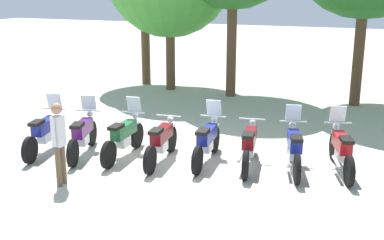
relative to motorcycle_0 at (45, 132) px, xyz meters
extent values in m
plane|color=#BCB7A8|center=(3.47, 0.60, -0.52)|extent=(80.00, 80.00, 0.00)
cylinder|color=black|center=(-0.16, 0.72, -0.20)|extent=(0.24, 0.65, 0.64)
cylinder|color=black|center=(0.18, -0.80, -0.20)|extent=(0.24, 0.65, 0.64)
cube|color=silver|center=(-0.16, 0.72, 0.14)|extent=(0.19, 0.38, 0.04)
cube|color=navy|center=(0.00, 0.01, 0.15)|extent=(0.46, 0.98, 0.30)
cube|color=silver|center=(0.01, -0.04, -0.12)|extent=(0.30, 0.44, 0.24)
cube|color=black|center=(0.09, -0.38, 0.34)|extent=(0.33, 0.48, 0.08)
cylinder|color=silver|center=(-0.14, 0.63, 0.12)|extent=(0.10, 0.23, 0.64)
cylinder|color=silver|center=(-0.12, 0.54, 0.45)|extent=(0.61, 0.17, 0.04)
sphere|color=silver|center=(-0.14, 0.67, 0.33)|extent=(0.19, 0.19, 0.16)
cylinder|color=silver|center=(-0.08, -0.37, -0.18)|extent=(0.22, 0.70, 0.07)
cube|color=silver|center=(-0.13, 0.60, 0.65)|extent=(0.38, 0.21, 0.39)
cylinder|color=black|center=(0.76, 0.87, -0.20)|extent=(0.29, 0.64, 0.64)
cylinder|color=black|center=(1.24, -0.60, -0.20)|extent=(0.29, 0.64, 0.64)
cube|color=silver|center=(0.76, 0.87, 0.14)|extent=(0.22, 0.38, 0.04)
cube|color=#59196B|center=(0.98, 0.18, 0.15)|extent=(0.54, 0.98, 0.30)
cube|color=silver|center=(1.00, 0.13, -0.12)|extent=(0.33, 0.45, 0.24)
cube|color=black|center=(1.11, -0.20, 0.34)|extent=(0.36, 0.49, 0.08)
cylinder|color=silver|center=(0.79, 0.79, 0.12)|extent=(0.12, 0.23, 0.64)
cylinder|color=silver|center=(0.82, 0.70, 0.45)|extent=(0.60, 0.22, 0.04)
sphere|color=silver|center=(0.78, 0.83, 0.33)|extent=(0.20, 0.20, 0.16)
cylinder|color=silver|center=(0.94, -0.20, -0.18)|extent=(0.28, 0.69, 0.07)
cube|color=silver|center=(0.80, 0.76, 0.65)|extent=(0.38, 0.24, 0.39)
cylinder|color=black|center=(1.93, 1.15, -0.20)|extent=(0.15, 0.65, 0.64)
cylinder|color=black|center=(2.04, -0.39, -0.20)|extent=(0.15, 0.65, 0.64)
cube|color=silver|center=(1.93, 1.15, 0.14)|extent=(0.15, 0.37, 0.04)
cube|color=#1E6033|center=(1.98, 0.43, 0.15)|extent=(0.33, 0.97, 0.30)
cube|color=silver|center=(1.99, 0.38, -0.12)|extent=(0.25, 0.41, 0.24)
cube|color=black|center=(2.01, 0.03, 0.34)|extent=(0.27, 0.46, 0.08)
cylinder|color=silver|center=(1.94, 1.06, 0.12)|extent=(0.07, 0.23, 0.64)
cylinder|color=silver|center=(1.94, 0.98, 0.45)|extent=(0.62, 0.08, 0.04)
sphere|color=silver|center=(1.94, 1.10, 0.33)|extent=(0.17, 0.17, 0.16)
cylinder|color=silver|center=(1.85, 0.07, -0.18)|extent=(0.12, 0.70, 0.07)
cube|color=silver|center=(1.94, 1.04, 0.65)|extent=(0.37, 0.16, 0.39)
cylinder|color=black|center=(2.88, 1.19, -0.20)|extent=(0.18, 0.65, 0.64)
cylinder|color=black|center=(3.07, -0.35, -0.20)|extent=(0.18, 0.65, 0.64)
cube|color=silver|center=(2.88, 1.19, 0.14)|extent=(0.16, 0.37, 0.04)
cube|color=maroon|center=(2.97, 0.47, 0.15)|extent=(0.37, 0.97, 0.30)
cube|color=silver|center=(2.98, 0.42, -0.12)|extent=(0.27, 0.42, 0.24)
cube|color=black|center=(3.02, 0.07, 0.34)|extent=(0.29, 0.47, 0.08)
cylinder|color=silver|center=(2.89, 1.10, 0.12)|extent=(0.08, 0.23, 0.64)
cylinder|color=silver|center=(2.90, 1.01, 0.45)|extent=(0.62, 0.11, 0.04)
sphere|color=silver|center=(2.89, 1.14, 0.33)|extent=(0.18, 0.18, 0.16)
cylinder|color=silver|center=(2.85, 0.10, -0.18)|extent=(0.16, 0.70, 0.07)
cylinder|color=black|center=(3.89, 1.56, -0.20)|extent=(0.16, 0.65, 0.64)
cylinder|color=black|center=(4.04, 0.02, -0.20)|extent=(0.16, 0.65, 0.64)
cube|color=silver|center=(3.89, 1.56, 0.14)|extent=(0.15, 0.37, 0.04)
cube|color=navy|center=(3.96, 0.84, 0.15)|extent=(0.35, 0.97, 0.30)
cube|color=silver|center=(3.96, 0.79, -0.12)|extent=(0.26, 0.42, 0.24)
cube|color=black|center=(4.00, 0.44, 0.34)|extent=(0.28, 0.46, 0.08)
cylinder|color=silver|center=(3.90, 1.47, 0.12)|extent=(0.07, 0.23, 0.64)
cylinder|color=silver|center=(3.91, 1.38, 0.45)|extent=(0.62, 0.09, 0.04)
sphere|color=silver|center=(3.89, 1.51, 0.33)|extent=(0.17, 0.17, 0.16)
cylinder|color=silver|center=(3.83, 0.48, -0.18)|extent=(0.14, 0.70, 0.07)
cube|color=silver|center=(3.90, 1.44, 0.65)|extent=(0.37, 0.17, 0.39)
cylinder|color=black|center=(4.82, 1.67, -0.20)|extent=(0.21, 0.65, 0.64)
cylinder|color=black|center=(5.09, 0.14, -0.20)|extent=(0.21, 0.65, 0.64)
cube|color=silver|center=(4.82, 1.67, 0.14)|extent=(0.18, 0.38, 0.04)
cube|color=maroon|center=(4.94, 0.95, 0.15)|extent=(0.42, 0.98, 0.30)
cube|color=silver|center=(4.95, 0.90, -0.12)|extent=(0.29, 0.43, 0.24)
cube|color=black|center=(5.01, 0.56, 0.34)|extent=(0.31, 0.48, 0.08)
cylinder|color=silver|center=(4.83, 1.58, 0.12)|extent=(0.09, 0.23, 0.64)
cylinder|color=silver|center=(4.85, 1.49, 0.45)|extent=(0.62, 0.14, 0.04)
sphere|color=silver|center=(4.82, 1.62, 0.33)|extent=(0.19, 0.19, 0.16)
cylinder|color=silver|center=(4.85, 0.58, -0.18)|extent=(0.19, 0.70, 0.07)
cylinder|color=black|center=(5.73, 1.82, -0.20)|extent=(0.27, 0.64, 0.64)
cylinder|color=black|center=(6.15, 0.32, -0.20)|extent=(0.27, 0.64, 0.64)
cube|color=silver|center=(5.73, 1.82, 0.14)|extent=(0.21, 0.38, 0.04)
cube|color=navy|center=(5.93, 1.12, 0.15)|extent=(0.51, 0.98, 0.30)
cube|color=silver|center=(5.94, 1.07, -0.12)|extent=(0.32, 0.44, 0.24)
cube|color=black|center=(6.04, 0.73, 0.34)|extent=(0.35, 0.49, 0.08)
cylinder|color=silver|center=(5.75, 1.73, 0.12)|extent=(0.11, 0.23, 0.64)
cylinder|color=silver|center=(5.78, 1.64, 0.45)|extent=(0.61, 0.20, 0.04)
sphere|color=silver|center=(5.74, 1.77, 0.33)|extent=(0.20, 0.20, 0.16)
cylinder|color=silver|center=(5.87, 0.74, -0.18)|extent=(0.26, 0.69, 0.07)
cube|color=silver|center=(5.76, 1.70, 0.65)|extent=(0.38, 0.23, 0.39)
cylinder|color=black|center=(6.69, 2.08, -0.20)|extent=(0.29, 0.64, 0.64)
cylinder|color=black|center=(7.16, 0.61, -0.20)|extent=(0.29, 0.64, 0.64)
cube|color=silver|center=(6.69, 2.08, 0.14)|extent=(0.22, 0.38, 0.04)
cube|color=red|center=(6.91, 1.39, 0.15)|extent=(0.54, 0.98, 0.30)
cube|color=silver|center=(6.93, 1.34, -0.12)|extent=(0.33, 0.45, 0.24)
cube|color=black|center=(7.03, 1.01, 0.34)|extent=(0.36, 0.49, 0.08)
cylinder|color=silver|center=(6.72, 2.00, 0.12)|extent=(0.12, 0.23, 0.64)
cylinder|color=silver|center=(6.75, 1.91, 0.45)|extent=(0.60, 0.22, 0.04)
sphere|color=silver|center=(6.71, 2.03, 0.33)|extent=(0.20, 0.20, 0.16)
cylinder|color=silver|center=(6.87, 1.01, -0.18)|extent=(0.28, 0.69, 0.07)
cube|color=silver|center=(6.73, 1.97, 0.65)|extent=(0.38, 0.24, 0.39)
cylinder|color=brown|center=(1.64, -1.50, -0.09)|extent=(0.11, 0.11, 0.85)
cylinder|color=brown|center=(1.64, -1.67, -0.09)|extent=(0.11, 0.11, 0.85)
cube|color=silver|center=(1.64, -1.58, 0.65)|extent=(0.20, 0.22, 0.64)
cylinder|color=silver|center=(1.64, -1.42, 0.67)|extent=(0.08, 0.08, 0.61)
cylinder|color=silver|center=(1.64, -1.74, 0.67)|extent=(0.08, 0.08, 0.61)
sphere|color=#A87A5B|center=(1.64, -1.58, 1.12)|extent=(0.24, 0.24, 0.23)
cylinder|color=brown|center=(-1.70, 8.71, 1.42)|extent=(0.36, 0.36, 3.88)
cylinder|color=brown|center=(-0.28, 8.08, 0.87)|extent=(0.36, 0.36, 2.78)
cylinder|color=brown|center=(2.30, 7.82, 1.42)|extent=(0.36, 0.36, 3.87)
cylinder|color=brown|center=(6.71, 8.06, 1.32)|extent=(0.36, 0.36, 3.67)
camera|label=1|loc=(7.71, -9.31, 3.50)|focal=45.70mm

